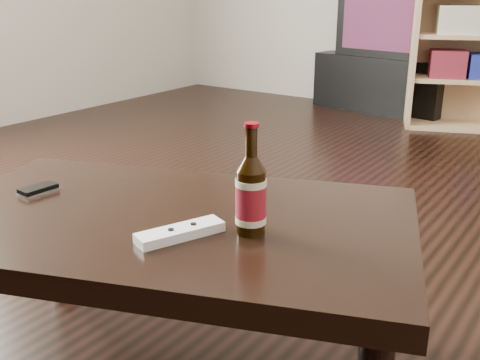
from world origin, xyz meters
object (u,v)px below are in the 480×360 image
Objects in this scene: tv_stand at (388,82)px; beer_bottle at (251,196)px; tv at (394,19)px; remote at (180,232)px; bookshelf at (464,32)px; coffee_table at (171,236)px; phone at (38,190)px.

tv_stand is 3.69m from beer_bottle.
remote is at bearing -67.21° from tv.
bookshelf is 3.26m from coffee_table.
tv reaches higher than coffee_table.
tv_stand is 4.30× the size of beer_bottle.
tv_stand is 10.49× the size of phone.
tv_stand is 5.27× the size of remote.
remote is (0.51, 0.00, 0.00)m from phone.
coffee_table is at bearing -109.09° from bookshelf.
remote is at bearing -107.34° from bookshelf.
remote reaches higher than coffee_table.
beer_bottle reaches higher than tv_stand.
bookshelf is 12.25× the size of phone.
phone is at bearing -169.54° from beer_bottle.
remote is at bearing -38.63° from coffee_table.
bookshelf is (0.63, -0.32, -0.05)m from tv.
phone is at bearing -74.99° from tv_stand.
remote is (0.25, -3.32, -0.22)m from bookshelf.
beer_bottle is (0.22, 0.03, 0.15)m from coffee_table.
tv is at bearing 105.81° from beer_bottle.
tv_stand is at bearing 90.00° from tv.
coffee_table is 6.43× the size of remote.
tv is 0.64× the size of bookshelf.
remote is (0.88, -3.64, 0.24)m from tv_stand.
beer_bottle is (1.00, -3.53, 0.31)m from tv_stand.
remote is (-0.12, -0.11, -0.08)m from beer_bottle.
bookshelf is 3.34m from remote.
phone is (0.37, -3.65, 0.23)m from tv_stand.
coffee_table is (0.15, -3.24, -0.29)m from bookshelf.
phone is at bearing -157.25° from remote.
phone is at bearing -74.99° from tv.
coffee_table is 5.24× the size of beer_bottle.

